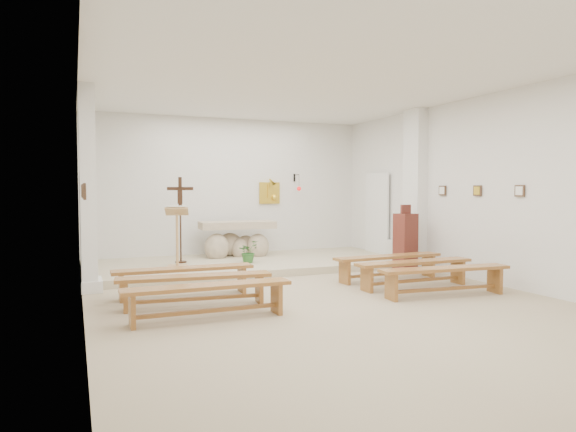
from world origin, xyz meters
name	(u,v)px	position (x,y,z in m)	size (l,w,h in m)	color
ground	(317,297)	(0.00, 0.00, 0.00)	(7.00, 10.00, 0.00)	tan
wall_left	(82,189)	(-3.49, 0.00, 1.75)	(0.02, 10.00, 3.50)	silver
wall_right	(486,189)	(3.49, 0.00, 1.75)	(0.02, 10.00, 3.50)	silver
wall_back	(230,189)	(0.00, 4.99, 1.75)	(7.00, 0.02, 3.50)	silver
ceiling	(317,79)	(0.00, 0.00, 3.49)	(7.00, 10.00, 0.02)	silver
sanctuary_platform	(249,264)	(0.00, 3.50, 0.07)	(6.98, 3.00, 0.15)	tan
pilaster_left	(88,189)	(-3.37, 2.00, 1.75)	(0.26, 0.55, 3.50)	white
pilaster_right	(415,189)	(3.37, 2.00, 1.75)	(0.26, 0.55, 3.50)	white
gold_wall_relief	(270,193)	(1.05, 4.96, 1.65)	(0.55, 0.04, 0.55)	gold
sanctuary_lamp	(298,187)	(1.75, 4.71, 1.81)	(0.11, 0.36, 0.44)	black
station_frame_left_front	(85,191)	(-3.47, -0.80, 1.72)	(0.03, 0.20, 0.20)	#452E1E
station_frame_left_mid	(83,191)	(-3.47, 0.20, 1.72)	(0.03, 0.20, 0.20)	#452E1E
station_frame_left_rear	(82,191)	(-3.47, 1.20, 1.72)	(0.03, 0.20, 0.20)	#452E1E
station_frame_right_front	(520,191)	(3.47, -0.80, 1.72)	(0.03, 0.20, 0.20)	#452E1E
station_frame_right_mid	(477,191)	(3.47, 0.20, 1.72)	(0.03, 0.20, 0.20)	#452E1E
station_frame_right_rear	(442,191)	(3.47, 1.20, 1.72)	(0.03, 0.20, 0.20)	#452E1E
radiator_left	(85,269)	(-3.43, 2.70, 0.27)	(0.10, 0.85, 0.52)	silver
radiator_right	(398,252)	(3.43, 2.70, 0.27)	(0.10, 0.85, 0.52)	silver
altar	(236,242)	(-0.04, 4.30, 0.50)	(1.81, 0.83, 0.91)	beige
lectern	(177,237)	(-1.67, 3.05, 0.78)	(0.52, 0.47, 1.27)	tan
crucifix_stand	(180,213)	(-1.47, 3.73, 1.22)	(0.54, 0.24, 1.86)	#321C10
potted_plant	(248,252)	(-0.12, 3.17, 0.39)	(0.44, 0.38, 0.49)	#2C6327
donation_pedestal	(405,242)	(2.90, 1.67, 0.63)	(0.42, 0.42, 1.42)	maroon
bench_left_front	(184,275)	(-1.96, 0.90, 0.36)	(2.27, 0.40, 0.48)	#92602A
bench_right_front	(388,261)	(1.96, 0.90, 0.36)	(2.28, 0.46, 0.48)	#92602A
bench_left_second	(195,283)	(-1.96, 0.09, 0.36)	(2.29, 0.61, 0.48)	#92602A
bench_right_second	(414,267)	(1.96, 0.09, 0.36)	(2.26, 0.37, 0.48)	#92602A
bench_left_third	(208,293)	(-1.96, -0.73, 0.36)	(2.27, 0.37, 0.48)	#92602A
bench_right_third	(445,275)	(1.96, -0.73, 0.36)	(2.29, 0.57, 0.48)	#92602A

